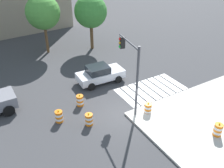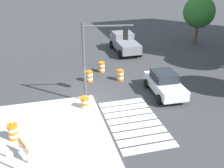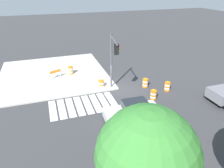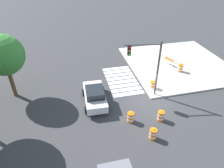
{
  "view_description": "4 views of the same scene",
  "coord_description": "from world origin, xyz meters",
  "px_view_note": "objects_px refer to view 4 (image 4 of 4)",
  "views": [
    {
      "loc": [
        -8.63,
        -12.71,
        11.94
      ],
      "look_at": [
        0.65,
        2.9,
        1.0
      ],
      "focal_mm": 40.64,
      "sensor_mm": 36.0,
      "label": 1
    },
    {
      "loc": [
        17.82,
        -3.33,
        9.43
      ],
      "look_at": [
        1.63,
        1.03,
        1.65
      ],
      "focal_mm": 44.9,
      "sensor_mm": 36.0,
      "label": 2
    },
    {
      "loc": [
        6.53,
        17.31,
        9.74
      ],
      "look_at": [
        1.07,
        1.04,
        1.27
      ],
      "focal_mm": 33.02,
      "sensor_mm": 36.0,
      "label": 3
    },
    {
      "loc": [
        -14.37,
        7.25,
        12.2
      ],
      "look_at": [
        1.92,
        3.38,
        1.06
      ],
      "focal_mm": 33.1,
      "sensor_mm": 36.0,
      "label": 4
    }
  ],
  "objects_px": {
    "traffic_light_pole": "(147,60)",
    "street_tree_streetside_mid": "(3,55)",
    "sports_car": "(95,96)",
    "traffic_barrel_median_near": "(153,134)",
    "traffic_barrel_near_corner": "(161,116)",
    "construction_barricade": "(170,60)",
    "traffic_barrel_median_far": "(153,85)",
    "traffic_barrel_crosswalk_end": "(131,117)",
    "traffic_barrel_on_sidewalk": "(180,68)"
  },
  "relations": [
    {
      "from": "traffic_light_pole",
      "to": "street_tree_streetside_mid",
      "type": "bearing_deg",
      "value": 76.43
    },
    {
      "from": "sports_car",
      "to": "traffic_barrel_median_near",
      "type": "height_order",
      "value": "sports_car"
    },
    {
      "from": "traffic_barrel_near_corner",
      "to": "traffic_barrel_median_near",
      "type": "distance_m",
      "value": 2.23
    },
    {
      "from": "traffic_light_pole",
      "to": "sports_car",
      "type": "bearing_deg",
      "value": 89.97
    },
    {
      "from": "traffic_barrel_near_corner",
      "to": "construction_barricade",
      "type": "distance_m",
      "value": 10.06
    },
    {
      "from": "traffic_barrel_median_far",
      "to": "traffic_barrel_crosswalk_end",
      "type": "bearing_deg",
      "value": 137.56
    },
    {
      "from": "traffic_light_pole",
      "to": "construction_barricade",
      "type": "bearing_deg",
      "value": -46.31
    },
    {
      "from": "traffic_barrel_median_far",
      "to": "traffic_barrel_on_sidewalk",
      "type": "distance_m",
      "value": 5.05
    },
    {
      "from": "traffic_barrel_crosswalk_end",
      "to": "street_tree_streetside_mid",
      "type": "bearing_deg",
      "value": 58.39
    },
    {
      "from": "sports_car",
      "to": "construction_barricade",
      "type": "height_order",
      "value": "sports_car"
    },
    {
      "from": "traffic_barrel_on_sidewalk",
      "to": "traffic_light_pole",
      "type": "xyz_separation_m",
      "value": [
        -3.27,
        5.76,
        3.31
      ]
    },
    {
      "from": "traffic_barrel_near_corner",
      "to": "traffic_barrel_on_sidewalk",
      "type": "distance_m",
      "value": 8.81
    },
    {
      "from": "traffic_barrel_on_sidewalk",
      "to": "traffic_light_pole",
      "type": "relative_size",
      "value": 0.19
    },
    {
      "from": "traffic_barrel_crosswalk_end",
      "to": "traffic_barrel_median_far",
      "type": "height_order",
      "value": "same"
    },
    {
      "from": "traffic_barrel_near_corner",
      "to": "traffic_barrel_on_sidewalk",
      "type": "relative_size",
      "value": 1.0
    },
    {
      "from": "construction_barricade",
      "to": "traffic_barrel_near_corner",
      "type": "bearing_deg",
      "value": 149.47
    },
    {
      "from": "traffic_barrel_median_far",
      "to": "construction_barricade",
      "type": "distance_m",
      "value": 5.84
    },
    {
      "from": "traffic_barrel_median_near",
      "to": "traffic_barrel_on_sidewalk",
      "type": "height_order",
      "value": "traffic_barrel_on_sidewalk"
    },
    {
      "from": "sports_car",
      "to": "traffic_barrel_on_sidewalk",
      "type": "xyz_separation_m",
      "value": [
        3.27,
        -10.51,
        -0.21
      ]
    },
    {
      "from": "traffic_barrel_near_corner",
      "to": "sports_car",
      "type": "bearing_deg",
      "value": 54.22
    },
    {
      "from": "traffic_barrel_near_corner",
      "to": "traffic_barrel_on_sidewalk",
      "type": "xyz_separation_m",
      "value": [
        6.85,
        -5.54,
        0.15
      ]
    },
    {
      "from": "traffic_light_pole",
      "to": "street_tree_streetside_mid",
      "type": "xyz_separation_m",
      "value": [
        2.94,
        12.16,
        0.44
      ]
    },
    {
      "from": "traffic_barrel_on_sidewalk",
      "to": "traffic_barrel_near_corner",
      "type": "bearing_deg",
      "value": 141.03
    },
    {
      "from": "construction_barricade",
      "to": "sports_car",
      "type": "bearing_deg",
      "value": 116.77
    },
    {
      "from": "traffic_barrel_crosswalk_end",
      "to": "traffic_barrel_median_far",
      "type": "relative_size",
      "value": 1.0
    },
    {
      "from": "traffic_barrel_on_sidewalk",
      "to": "construction_barricade",
      "type": "height_order",
      "value": "traffic_barrel_on_sidewalk"
    },
    {
      "from": "traffic_barrel_median_far",
      "to": "traffic_light_pole",
      "type": "relative_size",
      "value": 0.19
    },
    {
      "from": "sports_car",
      "to": "traffic_barrel_crosswalk_end",
      "type": "bearing_deg",
      "value": -141.87
    },
    {
      "from": "traffic_barrel_median_near",
      "to": "traffic_barrel_median_far",
      "type": "xyz_separation_m",
      "value": [
        6.12,
        -2.55,
        0.0
      ]
    },
    {
      "from": "traffic_barrel_median_near",
      "to": "traffic_barrel_near_corner",
      "type": "bearing_deg",
      "value": -39.57
    },
    {
      "from": "sports_car",
      "to": "traffic_barrel_on_sidewalk",
      "type": "distance_m",
      "value": 11.01
    },
    {
      "from": "traffic_barrel_crosswalk_end",
      "to": "traffic_light_pole",
      "type": "height_order",
      "value": "traffic_light_pole"
    },
    {
      "from": "traffic_barrel_near_corner",
      "to": "street_tree_streetside_mid",
      "type": "xyz_separation_m",
      "value": [
        6.51,
        12.38,
        3.9
      ]
    },
    {
      "from": "sports_car",
      "to": "traffic_barrel_crosswalk_end",
      "type": "relative_size",
      "value": 4.28
    },
    {
      "from": "traffic_barrel_crosswalk_end",
      "to": "construction_barricade",
      "type": "height_order",
      "value": "construction_barricade"
    },
    {
      "from": "traffic_barrel_median_near",
      "to": "construction_barricade",
      "type": "height_order",
      "value": "construction_barricade"
    },
    {
      "from": "sports_car",
      "to": "traffic_barrel_on_sidewalk",
      "type": "bearing_deg",
      "value": -72.71
    },
    {
      "from": "traffic_barrel_median_near",
      "to": "construction_barricade",
      "type": "xyz_separation_m",
      "value": [
        10.38,
        -6.53,
        0.27
      ]
    },
    {
      "from": "sports_car",
      "to": "traffic_barrel_crosswalk_end",
      "type": "distance_m",
      "value": 4.02
    },
    {
      "from": "traffic_barrel_near_corner",
      "to": "traffic_barrel_median_far",
      "type": "bearing_deg",
      "value": -14.41
    },
    {
      "from": "construction_barricade",
      "to": "traffic_light_pole",
      "type": "relative_size",
      "value": 0.26
    },
    {
      "from": "sports_car",
      "to": "traffic_barrel_median_far",
      "type": "distance_m",
      "value": 6.16
    },
    {
      "from": "traffic_barrel_near_corner",
      "to": "traffic_light_pole",
      "type": "distance_m",
      "value": 4.98
    },
    {
      "from": "sports_car",
      "to": "street_tree_streetside_mid",
      "type": "bearing_deg",
      "value": 68.41
    },
    {
      "from": "construction_barricade",
      "to": "street_tree_streetside_mid",
      "type": "xyz_separation_m",
      "value": [
        -2.15,
        17.49,
        3.63
      ]
    },
    {
      "from": "traffic_barrel_near_corner",
      "to": "street_tree_streetside_mid",
      "type": "bearing_deg",
      "value": 62.25
    },
    {
      "from": "traffic_barrel_near_corner",
      "to": "traffic_barrel_median_far",
      "type": "xyz_separation_m",
      "value": [
        4.4,
        -1.13,
        0.0
      ]
    },
    {
      "from": "street_tree_streetside_mid",
      "to": "traffic_barrel_median_near",
      "type": "bearing_deg",
      "value": -126.92
    },
    {
      "from": "traffic_light_pole",
      "to": "traffic_barrel_on_sidewalk",
      "type": "bearing_deg",
      "value": -60.36
    },
    {
      "from": "traffic_barrel_median_far",
      "to": "construction_barricade",
      "type": "bearing_deg",
      "value": -43.03
    }
  ]
}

